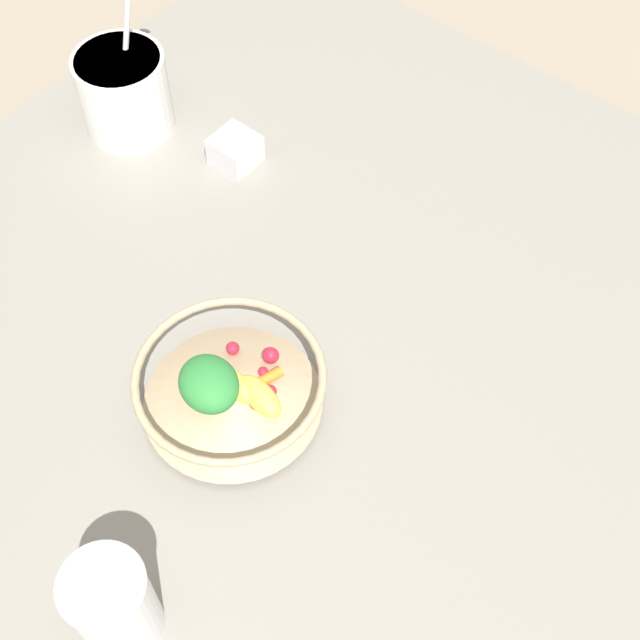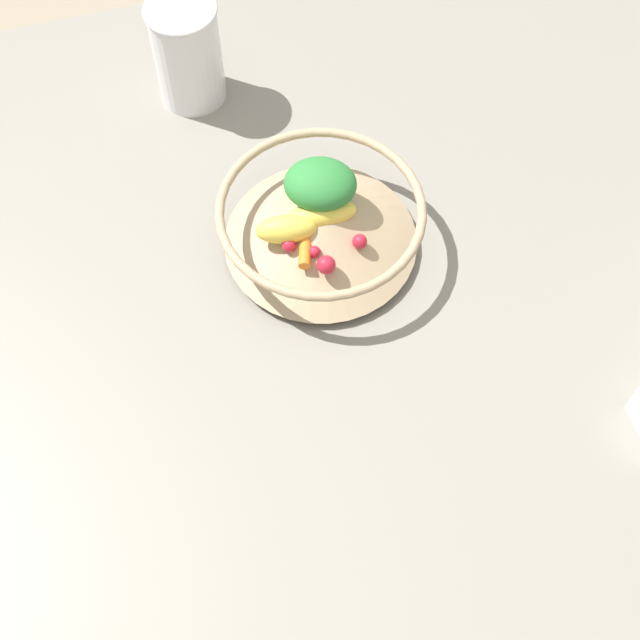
# 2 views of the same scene
# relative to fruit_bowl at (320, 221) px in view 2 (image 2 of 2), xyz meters

# --- Properties ---
(ground_plane) EXTENTS (6.00, 6.00, 0.00)m
(ground_plane) POSITION_rel_fruit_bowl_xyz_m (-0.01, 0.16, -0.09)
(ground_plane) COLOR gray
(countertop) EXTENTS (1.17, 1.17, 0.04)m
(countertop) POSITION_rel_fruit_bowl_xyz_m (-0.01, 0.16, -0.06)
(countertop) COLOR gray
(countertop) RESTS_ON ground_plane
(fruit_bowl) EXTENTS (0.22, 0.22, 0.10)m
(fruit_bowl) POSITION_rel_fruit_bowl_xyz_m (0.00, 0.00, 0.00)
(fruit_bowl) COLOR tan
(fruit_bowl) RESTS_ON countertop
(drinking_cup) EXTENTS (0.08, 0.08, 0.13)m
(drinking_cup) POSITION_rel_fruit_bowl_xyz_m (0.09, -0.26, 0.03)
(drinking_cup) COLOR white
(drinking_cup) RESTS_ON countertop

